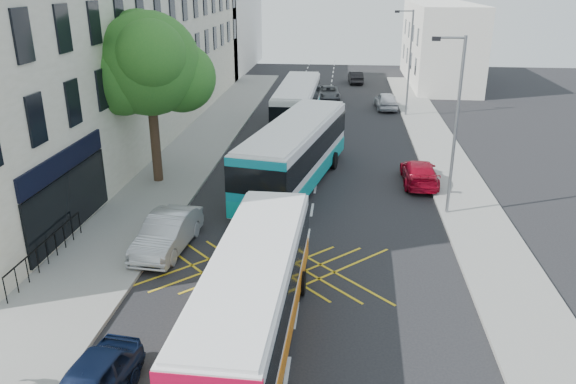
% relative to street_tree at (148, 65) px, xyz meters
% --- Properties ---
extents(ground, '(120.00, 120.00, 0.00)m').
position_rel_street_tree_xyz_m(ground, '(8.51, -14.97, -6.29)').
color(ground, black).
rests_on(ground, ground).
extents(pavement_left, '(5.00, 70.00, 0.15)m').
position_rel_street_tree_xyz_m(pavement_left, '(0.01, 0.03, -6.22)').
color(pavement_left, gray).
rests_on(pavement_left, ground).
extents(pavement_right, '(3.00, 70.00, 0.15)m').
position_rel_street_tree_xyz_m(pavement_right, '(16.01, 0.03, -6.22)').
color(pavement_right, gray).
rests_on(pavement_right, ground).
extents(terrace_main, '(8.30, 45.00, 13.50)m').
position_rel_street_tree_xyz_m(terrace_main, '(-5.49, 9.52, 0.46)').
color(terrace_main, beige).
rests_on(terrace_main, ground).
extents(terrace_far, '(8.00, 20.00, 10.00)m').
position_rel_street_tree_xyz_m(terrace_far, '(-5.49, 40.03, -1.29)').
color(terrace_far, silver).
rests_on(terrace_far, ground).
extents(building_right, '(6.00, 18.00, 8.00)m').
position_rel_street_tree_xyz_m(building_right, '(19.51, 33.03, -2.29)').
color(building_right, silver).
rests_on(building_right, ground).
extents(street_tree, '(6.30, 5.70, 8.80)m').
position_rel_street_tree_xyz_m(street_tree, '(0.00, 0.00, 0.00)').
color(street_tree, '#382619').
rests_on(street_tree, pavement_left).
extents(lamp_near, '(1.45, 0.15, 8.00)m').
position_rel_street_tree_xyz_m(lamp_near, '(14.71, -2.97, -1.68)').
color(lamp_near, slate).
rests_on(lamp_near, pavement_right).
extents(lamp_far, '(1.45, 0.15, 8.00)m').
position_rel_street_tree_xyz_m(lamp_far, '(14.71, 17.03, -1.68)').
color(lamp_far, slate).
rests_on(lamp_far, pavement_right).
extents(railings, '(0.08, 5.60, 1.14)m').
position_rel_street_tree_xyz_m(railings, '(-1.19, -9.67, -5.57)').
color(railings, black).
rests_on(railings, pavement_left).
extents(bus_near, '(2.79, 10.45, 2.92)m').
position_rel_street_tree_xyz_m(bus_near, '(7.34, -13.43, -4.75)').
color(bus_near, silver).
rests_on(bus_near, ground).
extents(bus_mid, '(5.13, 12.43, 3.41)m').
position_rel_street_tree_xyz_m(bus_mid, '(7.39, 0.36, -4.50)').
color(bus_mid, silver).
rests_on(bus_mid, ground).
extents(bus_far, '(2.96, 11.39, 3.19)m').
position_rel_street_tree_xyz_m(bus_far, '(6.46, 13.02, -4.61)').
color(bus_far, silver).
rests_on(bus_far, ground).
extents(parked_car_silver, '(1.95, 4.63, 1.49)m').
position_rel_street_tree_xyz_m(parked_car_silver, '(2.91, -7.72, -5.55)').
color(parked_car_silver, '#AFB3B7').
rests_on(parked_car_silver, ground).
extents(red_hatchback, '(1.83, 4.42, 1.28)m').
position_rel_street_tree_xyz_m(red_hatchback, '(14.01, 1.24, -5.65)').
color(red_hatchback, '#9E061D').
rests_on(red_hatchback, ground).
extents(distant_car_grey, '(2.29, 4.34, 1.16)m').
position_rel_street_tree_xyz_m(distant_car_grey, '(8.45, 23.19, -5.71)').
color(distant_car_grey, '#42454A').
rests_on(distant_car_grey, ground).
extents(distant_car_silver, '(1.94, 4.27, 1.42)m').
position_rel_street_tree_xyz_m(distant_car_silver, '(13.39, 19.66, -5.58)').
color(distant_car_silver, '#B8BAC0').
rests_on(distant_car_silver, ground).
extents(distant_car_dark, '(1.65, 3.93, 1.26)m').
position_rel_street_tree_xyz_m(distant_car_dark, '(11.01, 31.80, -5.66)').
color(distant_car_dark, black).
rests_on(distant_car_dark, ground).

